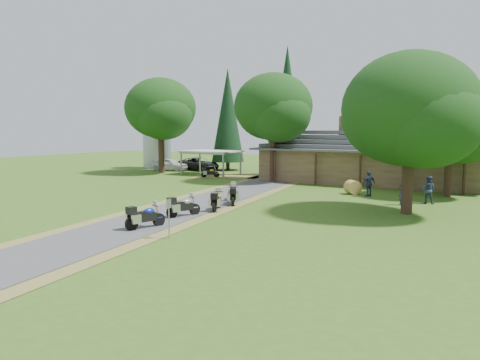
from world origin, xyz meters
The scene contains 24 objects.
ground centered at (0.00, 0.00, 0.00)m, with size 120.00×120.00×0.00m, color #3A5A19.
driveway centered at (-0.50, 4.00, 0.00)m, with size 46.00×46.00×0.00m, color #424244.
lodge centered at (6.00, 24.00, 2.45)m, with size 21.40×9.40×4.90m, color brown, non-canonical shape.
silo centered at (-21.98, 26.14, 3.57)m, with size 3.51×3.51×7.13m, color gray.
carport centered at (-11.28, 22.50, 1.32)m, with size 6.07×4.05×2.63m, color silver, non-canonical shape.
car_white_sedan centered at (-18.34, 24.02, 0.97)m, with size 5.79×2.45×1.93m, color silver.
car_dark_suv centered at (-15.58, 26.21, 1.15)m, with size 6.01×2.56×2.30m, color black.
motorcycle_row_a centered at (1.41, -2.09, 0.68)m, with size 1.97×0.64×1.35m, color #0F2997, non-canonical shape.
motorcycle_row_b centered at (1.10, 1.45, 0.66)m, with size 1.93×0.63×1.32m, color #96989E, non-canonical shape.
motorcycle_row_c centered at (1.59, 4.16, 0.66)m, with size 1.94×0.63×1.33m, color #E4B50A, non-canonical shape.
motorcycle_row_d centered at (1.28, 6.62, 0.67)m, with size 1.95×0.64×1.34m, color orange, non-canonical shape.
motorcycle_row_e centered at (0.29, 8.22, 0.62)m, with size 1.80×0.59×1.23m, color black, non-canonical shape.
motorcycle_carport_a centered at (-9.68, 20.01, 0.57)m, with size 1.65×0.54×1.13m, color #ECA416, non-canonical shape.
person_a centered at (11.03, 12.08, 1.02)m, with size 0.58×0.42×2.03m, color navy.
person_b centered at (12.38, 13.54, 1.10)m, with size 0.62×0.45×2.19m, color navy.
person_c centered at (8.06, 14.79, 1.13)m, with size 0.64×0.46×2.26m, color navy.
hay_bale centered at (6.67, 15.40, 0.53)m, with size 1.07×1.07×0.98m, color olive.
sign_post centered at (3.85, -3.22, 0.93)m, with size 0.33×0.06×1.85m, color gray, non-canonical shape.
oak_lodge_left centered at (-2.48, 19.98, 5.70)m, with size 7.37×7.37×11.40m, color black, non-canonical shape.
oak_lodge_right centered at (13.08, 17.73, 4.16)m, with size 6.10×6.10×8.32m, color black, non-canonical shape.
oak_driveway centered at (11.89, 8.93, 4.95)m, with size 7.87×7.87×9.90m, color black, non-canonical shape.
oak_silo centered at (-17.31, 21.42, 5.88)m, with size 7.97×7.97×11.77m, color black, non-canonical shape.
cedar_near centered at (-4.06, 26.40, 6.89)m, with size 3.92×3.92×13.77m, color black.
cedar_far centered at (-12.75, 28.34, 6.08)m, with size 3.90×3.90×12.16m, color black.
Camera 1 is at (17.30, -19.61, 5.02)m, focal length 35.00 mm.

